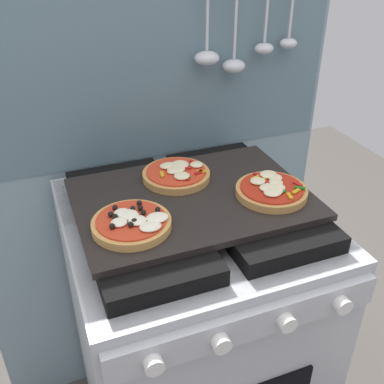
{
  "coord_description": "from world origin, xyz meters",
  "views": [
    {
      "loc": [
        -0.33,
        -0.85,
        1.47
      ],
      "look_at": [
        0.0,
        0.0,
        0.93
      ],
      "focal_mm": 42.62,
      "sensor_mm": 36.0,
      "label": 1
    }
  ],
  "objects_px": {
    "pizza_left": "(132,223)",
    "pizza_center": "(177,174)",
    "baking_tray": "(192,199)",
    "pizza_right": "(271,190)",
    "stove": "(192,334)"
  },
  "relations": [
    {
      "from": "pizza_left",
      "to": "pizza_center",
      "type": "bearing_deg",
      "value": 46.58
    },
    {
      "from": "pizza_center",
      "to": "pizza_left",
      "type": "bearing_deg",
      "value": -133.42
    },
    {
      "from": "pizza_left",
      "to": "pizza_center",
      "type": "height_order",
      "value": "pizza_left"
    },
    {
      "from": "baking_tray",
      "to": "pizza_right",
      "type": "height_order",
      "value": "pizza_right"
    },
    {
      "from": "stove",
      "to": "pizza_right",
      "type": "height_order",
      "value": "pizza_right"
    },
    {
      "from": "pizza_left",
      "to": "pizza_right",
      "type": "xyz_separation_m",
      "value": [
        0.34,
        0.01,
        -0.0
      ]
    },
    {
      "from": "baking_tray",
      "to": "pizza_left",
      "type": "xyz_separation_m",
      "value": [
        -0.16,
        -0.08,
        0.02
      ]
    },
    {
      "from": "baking_tray",
      "to": "pizza_right",
      "type": "distance_m",
      "value": 0.19
    },
    {
      "from": "pizza_left",
      "to": "pizza_center",
      "type": "xyz_separation_m",
      "value": [
        0.16,
        0.17,
        -0.0
      ]
    },
    {
      "from": "pizza_right",
      "to": "pizza_center",
      "type": "bearing_deg",
      "value": 139.67
    },
    {
      "from": "stove",
      "to": "baking_tray",
      "type": "bearing_deg",
      "value": 90.0
    },
    {
      "from": "stove",
      "to": "pizza_right",
      "type": "distance_m",
      "value": 0.51
    },
    {
      "from": "pizza_center",
      "to": "pizza_right",
      "type": "bearing_deg",
      "value": -40.33
    },
    {
      "from": "pizza_center",
      "to": "stove",
      "type": "bearing_deg",
      "value": -86.37
    },
    {
      "from": "baking_tray",
      "to": "pizza_left",
      "type": "bearing_deg",
      "value": -155.24
    }
  ]
}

